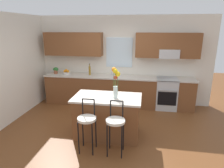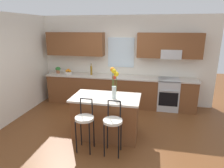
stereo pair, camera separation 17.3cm
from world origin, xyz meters
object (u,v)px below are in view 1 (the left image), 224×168
at_px(flower_vase, 116,80).
at_px(fruit_bowl_oranges, 66,72).
at_px(kitchen_island, 107,116).
at_px(bottle_olive_oil, 90,70).
at_px(bar_stool_middle, 116,123).
at_px(potted_plant_small, 56,70).
at_px(oven_range, 166,93).
at_px(bar_stool_near, 87,121).

bearing_deg(flower_vase, fruit_bowl_oranges, 133.96).
bearing_deg(kitchen_island, bottle_olive_oil, 115.94).
bearing_deg(bar_stool_middle, flower_vase, 98.81).
distance_m(fruit_bowl_oranges, potted_plant_small, 0.36).
bearing_deg(fruit_bowl_oranges, potted_plant_small, -179.02).
distance_m(bar_stool_middle, bottle_olive_oil, 2.78).
relative_size(bar_stool_middle, fruit_bowl_oranges, 4.34).
xyz_separation_m(oven_range, bar_stool_near, (-1.70, -2.46, 0.18)).
bearing_deg(bar_stool_middle, potted_plant_small, 132.81).
bearing_deg(flower_vase, bar_stool_middle, -81.19).
distance_m(bar_stool_near, bottle_olive_oil, 2.60).
bearing_deg(bar_stool_near, oven_range, 55.29).
bearing_deg(bar_stool_near, bar_stool_middle, 0.00).
height_order(bar_stool_middle, potted_plant_small, potted_plant_small).
distance_m(oven_range, flower_vase, 2.42).
xyz_separation_m(kitchen_island, flower_vase, (0.19, -0.06, 0.84)).
height_order(kitchen_island, potted_plant_small, potted_plant_small).
distance_m(oven_range, potted_plant_small, 3.50).
height_order(bar_stool_middle, fruit_bowl_oranges, fruit_bowl_oranges).
xyz_separation_m(bar_stool_near, flower_vase, (0.46, 0.56, 0.67)).
bearing_deg(kitchen_island, fruit_bowl_oranges, 131.79).
xyz_separation_m(kitchen_island, bar_stool_middle, (0.28, -0.62, 0.17)).
distance_m(kitchen_island, flower_vase, 0.87).
bearing_deg(potted_plant_small, bar_stool_middle, -47.19).
xyz_separation_m(oven_range, bar_stool_middle, (-1.15, -2.46, 0.18)).
height_order(kitchen_island, bar_stool_near, bar_stool_near).
height_order(bar_stool_near, bottle_olive_oil, bottle_olive_oil).
height_order(flower_vase, potted_plant_small, flower_vase).
distance_m(bar_stool_near, flower_vase, 0.99).
bearing_deg(kitchen_island, bar_stool_middle, -65.98).
relative_size(flower_vase, bottle_olive_oil, 1.86).
relative_size(oven_range, potted_plant_small, 4.36).
distance_m(flower_vase, bottle_olive_oil, 2.23).
bearing_deg(bar_stool_near, potted_plant_small, 125.18).
height_order(oven_range, bar_stool_near, bar_stool_near).
relative_size(kitchen_island, potted_plant_small, 6.85).
xyz_separation_m(bar_stool_near, bottle_olive_oil, (-0.63, 2.48, 0.43)).
relative_size(fruit_bowl_oranges, bottle_olive_oil, 0.67).
relative_size(bar_stool_middle, flower_vase, 1.57).
bearing_deg(flower_vase, kitchen_island, 162.67).
relative_size(bar_stool_near, fruit_bowl_oranges, 4.34).
bearing_deg(bottle_olive_oil, bar_stool_near, -75.71).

